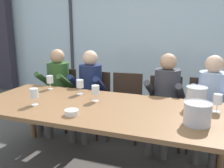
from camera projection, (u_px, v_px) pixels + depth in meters
The scene contains 23 objects.
ground at pixel (127, 133), 3.56m from camera, with size 14.00×14.00×0.00m, color #4C4742.
window_glass_panel at pixel (152, 37), 4.76m from camera, with size 7.83×0.03×2.60m, color silver.
window_mullion_left at pixel (72, 36), 5.32m from camera, with size 0.06×0.06×2.60m, color #38383D.
hillside_vineyard at pixel (171, 49), 7.88m from camera, with size 13.83×2.40×1.55m, color #477A38.
curtain_heavy_drape at pixel (1, 35), 5.77m from camera, with size 0.56×0.20×2.60m, color #332D38.
dining_table at pixel (100, 112), 2.48m from camera, with size 2.63×1.08×0.74m.
chair_near_curtain at pixel (61, 93), 3.75m from camera, with size 0.48×0.48×0.88m.
chair_left_of_center at pixel (94, 97), 3.54m from camera, with size 0.47×0.47×0.88m.
chair_center at pixel (126, 100), 3.40m from camera, with size 0.48×0.48×0.88m.
chair_right_of_center at pixel (165, 105), 3.20m from camera, with size 0.50×0.50×0.88m.
chair_near_window_right at pixel (205, 108), 3.08m from camera, with size 0.46×0.46×0.88m.
person_olive_shirt at pixel (56, 85), 3.57m from camera, with size 0.48×0.62×1.20m.
person_navy_polo at pixel (88, 88), 3.40m from camera, with size 0.46×0.61×1.20m.
person_charcoal_jacket at pixel (165, 95), 3.05m from camera, with size 0.49×0.63×1.20m.
person_pale_blue_shirt at pixel (211, 99), 2.87m from camera, with size 0.48×0.63×1.20m.
ice_bucket_primary at pixel (196, 97), 2.39m from camera, with size 0.21×0.21×0.22m.
ice_bucket_secondary at pixel (197, 113), 1.99m from camera, with size 0.23×0.23×0.19m.
tasting_bowl at pixel (72, 112), 2.22m from camera, with size 0.13×0.13×0.05m, color silver.
wine_glass_by_left_taster at pixel (34, 94), 2.48m from camera, with size 0.08×0.08×0.17m.
wine_glass_near_bucket at pixel (80, 84), 2.87m from camera, with size 0.08×0.08×0.17m.
wine_glass_center_pour at pixel (50, 80), 3.10m from camera, with size 0.08×0.08×0.17m.
wine_glass_by_right_taster at pixel (218, 100), 2.28m from camera, with size 0.08×0.08×0.17m.
wine_glass_spare_empty at pixel (95, 90), 2.61m from camera, with size 0.08×0.08×0.17m.
Camera 1 is at (0.91, -2.17, 1.55)m, focal length 39.04 mm.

